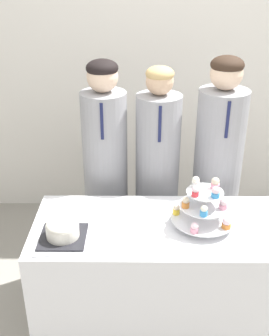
{
  "coord_description": "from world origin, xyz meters",
  "views": [
    {
      "loc": [
        -0.17,
        -1.54,
        1.99
      ],
      "look_at": [
        -0.19,
        0.33,
        1.05
      ],
      "focal_mm": 45.0,
      "sensor_mm": 36.0,
      "label": 1
    }
  ],
  "objects_px": {
    "student_2": "(216,178)",
    "student_0": "(106,179)",
    "round_cake": "(62,229)",
    "cake_knife": "(52,255)",
    "student_1": "(157,182)",
    "cupcake_stand": "(205,206)"
  },
  "relations": [
    {
      "from": "cake_knife",
      "to": "student_0",
      "type": "relative_size",
      "value": 0.19
    },
    {
      "from": "round_cake",
      "to": "student_0",
      "type": "distance_m",
      "value": 0.7
    },
    {
      "from": "student_0",
      "to": "student_1",
      "type": "bearing_deg",
      "value": -0.0
    },
    {
      "from": "round_cake",
      "to": "student_2",
      "type": "height_order",
      "value": "student_2"
    },
    {
      "from": "cupcake_stand",
      "to": "student_0",
      "type": "distance_m",
      "value": 0.79
    },
    {
      "from": "cupcake_stand",
      "to": "student_1",
      "type": "height_order",
      "value": "student_1"
    },
    {
      "from": "student_0",
      "to": "student_1",
      "type": "xyz_separation_m",
      "value": [
        0.33,
        -0.0,
        -0.03
      ]
    },
    {
      "from": "cupcake_stand",
      "to": "student_0",
      "type": "bearing_deg",
      "value": 134.97
    },
    {
      "from": "cake_knife",
      "to": "student_0",
      "type": "distance_m",
      "value": 0.84
    },
    {
      "from": "cupcake_stand",
      "to": "cake_knife",
      "type": "bearing_deg",
      "value": -160.78
    },
    {
      "from": "cupcake_stand",
      "to": "student_1",
      "type": "distance_m",
      "value": 0.62
    },
    {
      "from": "round_cake",
      "to": "cupcake_stand",
      "type": "distance_m",
      "value": 0.73
    },
    {
      "from": "cupcake_stand",
      "to": "student_1",
      "type": "xyz_separation_m",
      "value": [
        -0.22,
        0.55,
        -0.17
      ]
    },
    {
      "from": "cake_knife",
      "to": "cupcake_stand",
      "type": "relative_size",
      "value": 0.85
    },
    {
      "from": "student_0",
      "to": "student_2",
      "type": "bearing_deg",
      "value": 0.0
    },
    {
      "from": "cupcake_stand",
      "to": "student_2",
      "type": "relative_size",
      "value": 0.22
    },
    {
      "from": "round_cake",
      "to": "cake_knife",
      "type": "height_order",
      "value": "round_cake"
    },
    {
      "from": "student_1",
      "to": "student_2",
      "type": "height_order",
      "value": "student_2"
    },
    {
      "from": "cupcake_stand",
      "to": "student_0",
      "type": "height_order",
      "value": "student_0"
    },
    {
      "from": "student_2",
      "to": "cake_knife",
      "type": "bearing_deg",
      "value": -138.25
    },
    {
      "from": "student_2",
      "to": "student_0",
      "type": "bearing_deg",
      "value": -180.0
    },
    {
      "from": "cupcake_stand",
      "to": "student_2",
      "type": "xyz_separation_m",
      "value": [
        0.16,
        0.55,
        -0.14
      ]
    }
  ]
}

